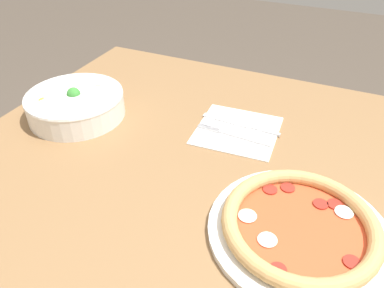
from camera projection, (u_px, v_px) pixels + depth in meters
dining_table at (183, 229)px, 0.76m from camera, size 1.12×1.03×0.74m
pizza at (299, 227)px, 0.61m from camera, size 0.30×0.30×0.04m
bowl at (75, 103)px, 0.90m from camera, size 0.23×0.23×0.08m
napkin at (237, 130)px, 0.86m from camera, size 0.19×0.19×0.00m
fork at (234, 135)px, 0.84m from camera, size 0.02×0.18×0.00m
knife at (244, 125)px, 0.87m from camera, size 0.02×0.19×0.01m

